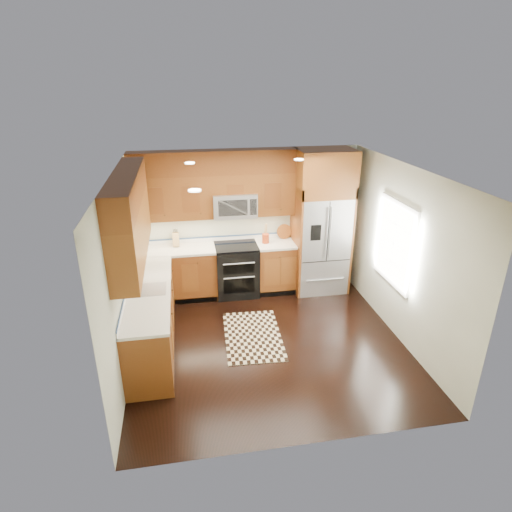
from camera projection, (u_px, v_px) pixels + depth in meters
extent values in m
plane|color=black|center=(268.00, 342.00, 6.50)|extent=(4.00, 4.00, 0.00)
cube|color=beige|center=(247.00, 220.00, 7.81)|extent=(4.00, 0.02, 2.60)
cube|color=beige|center=(122.00, 274.00, 5.68)|extent=(0.02, 4.00, 2.60)
cube|color=beige|center=(401.00, 254.00, 6.32)|extent=(0.02, 4.00, 2.60)
cube|color=white|center=(395.00, 243.00, 6.46)|extent=(0.04, 1.10, 1.30)
cube|color=white|center=(394.00, 243.00, 6.45)|extent=(0.02, 0.95, 1.15)
cube|color=brown|center=(178.00, 274.00, 7.66)|extent=(1.37, 0.60, 0.90)
cube|color=brown|center=(276.00, 267.00, 7.95)|extent=(0.72, 0.60, 0.90)
cube|color=brown|center=(152.00, 320.00, 6.23)|extent=(0.60, 2.40, 0.90)
cube|color=white|center=(218.00, 247.00, 7.59)|extent=(2.85, 0.62, 0.04)
cube|color=white|center=(148.00, 291.00, 6.05)|extent=(0.62, 2.40, 0.04)
cube|color=brown|center=(215.00, 196.00, 7.37)|extent=(2.85, 0.33, 0.75)
cube|color=brown|center=(131.00, 231.00, 5.68)|extent=(0.33, 2.40, 0.75)
cube|color=brown|center=(214.00, 162.00, 7.14)|extent=(2.85, 0.33, 0.40)
cube|color=brown|center=(126.00, 189.00, 5.46)|extent=(0.33, 2.40, 0.40)
cube|color=black|center=(237.00, 270.00, 7.80)|extent=(0.76, 0.64, 0.92)
cube|color=black|center=(236.00, 246.00, 7.61)|extent=(0.76, 0.60, 0.02)
cube|color=black|center=(239.00, 269.00, 7.45)|extent=(0.55, 0.01, 0.18)
cube|color=black|center=(239.00, 286.00, 7.57)|extent=(0.55, 0.01, 0.28)
cylinder|color=#B2B2B7|center=(239.00, 264.00, 7.38)|extent=(0.55, 0.02, 0.02)
cylinder|color=#B2B2B7|center=(239.00, 278.00, 7.48)|extent=(0.55, 0.02, 0.02)
cube|color=#B2B2B7|center=(234.00, 205.00, 7.45)|extent=(0.76, 0.40, 0.42)
cube|color=black|center=(233.00, 208.00, 7.26)|extent=(0.50, 0.01, 0.28)
cube|color=#B2B2B7|center=(320.00, 243.00, 7.84)|extent=(0.90, 0.74, 1.80)
cube|color=black|center=(328.00, 232.00, 7.36)|extent=(0.01, 0.01, 1.08)
cube|color=black|center=(316.00, 233.00, 7.33)|extent=(0.18, 0.01, 0.28)
cube|color=brown|center=(296.00, 240.00, 7.72)|extent=(0.04, 0.74, 2.00)
cube|color=brown|center=(345.00, 237.00, 7.88)|extent=(0.04, 0.74, 2.00)
cube|color=brown|center=(325.00, 173.00, 7.33)|extent=(0.98, 0.74, 0.80)
cube|color=#B2B2B7|center=(148.00, 289.00, 6.04)|extent=(0.50, 0.42, 0.02)
cylinder|color=#B2B2B7|center=(134.00, 275.00, 6.16)|extent=(0.02, 0.02, 0.28)
torus|color=#B2B2B7|center=(132.00, 269.00, 6.03)|extent=(0.18, 0.02, 0.18)
cube|color=black|center=(253.00, 335.00, 6.65)|extent=(0.93, 1.47, 0.01)
cube|color=tan|center=(176.00, 239.00, 7.57)|extent=(0.11, 0.16, 0.24)
cylinder|color=#A83814|center=(266.00, 238.00, 7.71)|extent=(0.14, 0.14, 0.17)
cylinder|color=brown|center=(284.00, 238.00, 7.95)|extent=(0.29, 0.29, 0.02)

